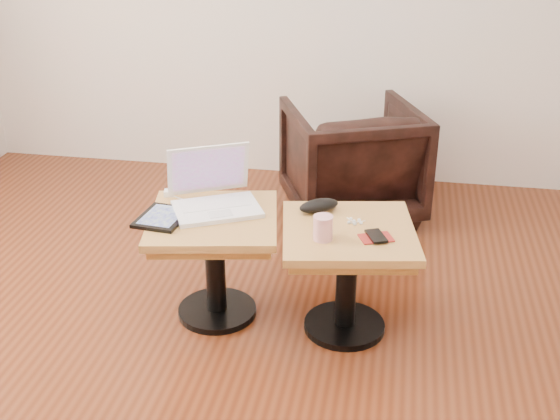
% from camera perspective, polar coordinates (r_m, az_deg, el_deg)
% --- Properties ---
extents(room_shell, '(4.52, 4.52, 2.71)m').
position_cam_1_polar(room_shell, '(1.93, -1.66, 15.06)').
color(room_shell, '#4C200F').
rests_on(room_shell, ground).
extents(side_table_left, '(0.60, 0.60, 0.46)m').
position_cam_1_polar(side_table_left, '(2.89, -5.37, -2.57)').
color(side_table_left, black).
rests_on(side_table_left, ground).
extents(side_table_right, '(0.59, 0.59, 0.46)m').
position_cam_1_polar(side_table_right, '(2.79, 5.51, -3.64)').
color(side_table_right, black).
rests_on(side_table_right, ground).
extents(laptop, '(0.44, 0.42, 0.24)m').
position_cam_1_polar(laptop, '(2.90, -5.38, 1.16)').
color(laptop, white).
rests_on(laptop, side_table_left).
extents(tablet, '(0.20, 0.24, 0.02)m').
position_cam_1_polar(tablet, '(2.83, -9.53, -0.59)').
color(tablet, black).
rests_on(tablet, side_table_left).
extents(charging_adapter, '(0.05, 0.05, 0.03)m').
position_cam_1_polar(charging_adapter, '(3.04, -9.00, 1.38)').
color(charging_adapter, white).
rests_on(charging_adapter, side_table_left).
extents(glasses_case, '(0.18, 0.16, 0.05)m').
position_cam_1_polar(glasses_case, '(2.85, 3.18, 0.36)').
color(glasses_case, black).
rests_on(glasses_case, side_table_right).
extents(striped_cup, '(0.09, 0.09, 0.10)m').
position_cam_1_polar(striped_cup, '(2.63, 3.51, -1.46)').
color(striped_cup, '#C53E4E').
rests_on(striped_cup, side_table_right).
extents(earbuds_tangle, '(0.07, 0.06, 0.01)m').
position_cam_1_polar(earbuds_tangle, '(2.78, 6.09, -0.94)').
color(earbuds_tangle, white).
rests_on(earbuds_tangle, side_table_right).
extents(phone_on_sleeve, '(0.14, 0.12, 0.01)m').
position_cam_1_polar(phone_on_sleeve, '(2.67, 7.82, -2.19)').
color(phone_on_sleeve, maroon).
rests_on(phone_on_sleeve, side_table_right).
extents(armchair, '(0.88, 0.89, 0.63)m').
position_cam_1_polar(armchair, '(3.83, 5.86, 4.00)').
color(armchair, black).
rests_on(armchair, ground).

